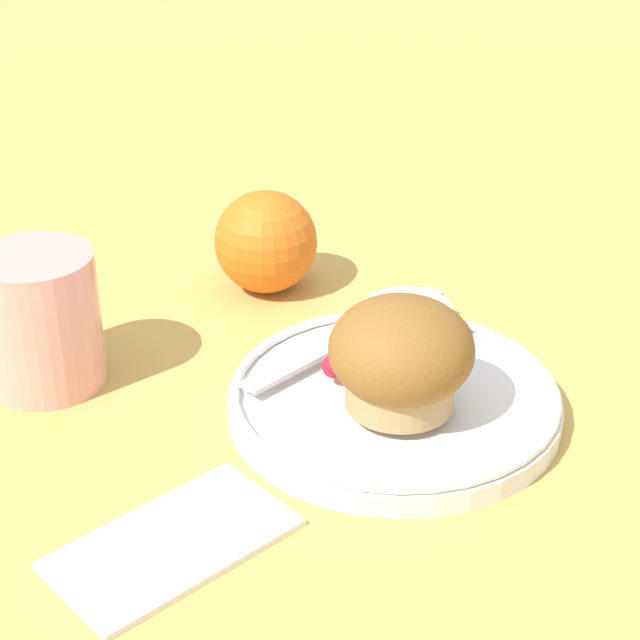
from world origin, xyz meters
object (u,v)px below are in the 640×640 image
butter_knife (349,336)px  juice_glass (41,320)px  orange_fruit (266,242)px  muffin (401,357)px

butter_knife → juice_glass: bearing=140.5°
butter_knife → orange_fruit: orange_fruit is taller
butter_knife → juice_glass: juice_glass is taller
juice_glass → orange_fruit: bearing=1.9°
muffin → orange_fruit: 0.21m
muffin → orange_fruit: muffin is taller
muffin → orange_fruit: (0.06, 0.20, -0.01)m
muffin → orange_fruit: bearing=72.3°
butter_knife → orange_fruit: (0.03, 0.12, 0.02)m
orange_fruit → juice_glass: (-0.19, -0.01, 0.01)m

